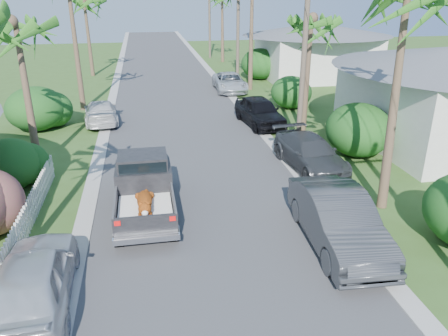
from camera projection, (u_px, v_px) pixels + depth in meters
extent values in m
cube|color=#38383A|center=(172.00, 95.00, 32.37)|extent=(8.00, 100.00, 0.02)
cube|color=#A5A39E|center=(113.00, 98.00, 31.65)|extent=(0.60, 100.00, 0.06)
cube|color=#A5A39E|center=(229.00, 93.00, 33.08)|extent=(0.60, 100.00, 0.06)
cylinder|color=black|center=(119.00, 235.00, 13.45)|extent=(0.28, 0.76, 0.76)
cylinder|color=black|center=(174.00, 230.00, 13.73)|extent=(0.28, 0.76, 0.76)
cylinder|color=black|center=(122.00, 190.00, 16.40)|extent=(0.28, 0.76, 0.76)
cylinder|color=black|center=(168.00, 187.00, 16.68)|extent=(0.28, 0.76, 0.76)
cube|color=slate|center=(146.00, 216.00, 14.09)|extent=(1.90, 2.40, 0.24)
cube|color=slate|center=(115.00, 208.00, 13.79)|extent=(0.06, 2.40, 0.55)
cube|color=slate|center=(174.00, 203.00, 14.10)|extent=(0.06, 2.40, 0.55)
cube|color=black|center=(146.00, 224.00, 12.89)|extent=(1.92, 0.08, 0.52)
cube|color=silver|center=(147.00, 239.00, 12.91)|extent=(1.98, 0.18, 0.18)
cube|color=red|center=(117.00, 223.00, 12.66)|extent=(0.18, 0.05, 0.14)
cube|color=red|center=(173.00, 219.00, 12.93)|extent=(0.18, 0.05, 0.14)
cube|color=black|center=(144.00, 180.00, 15.60)|extent=(1.94, 1.65, 1.10)
cube|color=black|center=(143.00, 161.00, 15.32)|extent=(1.70, 1.35, 0.55)
cube|color=black|center=(143.00, 169.00, 14.73)|extent=(1.60, 0.05, 0.45)
cube|color=black|center=(144.00, 171.00, 16.80)|extent=(1.94, 1.20, 0.80)
cube|color=white|center=(145.00, 210.00, 14.01)|extent=(1.70, 2.10, 0.16)
ellipsoid|color=#DC5912|center=(145.00, 200.00, 13.99)|extent=(0.48, 1.25, 0.43)
sphere|color=#DC5912|center=(145.00, 209.00, 13.28)|extent=(0.40, 0.40, 0.40)
ellipsoid|color=white|center=(145.00, 203.00, 14.03)|extent=(0.32, 0.86, 0.18)
imported|color=#323438|center=(338.00, 220.00, 13.34)|extent=(2.04, 5.23, 1.70)
imported|color=#333538|center=(310.00, 153.00, 19.13)|extent=(2.47, 5.00, 1.40)
imported|color=black|center=(260.00, 112.00, 25.20)|extent=(2.41, 4.85, 1.59)
imported|color=silver|center=(230.00, 82.00, 33.51)|extent=(2.36, 4.91, 1.35)
imported|color=silver|center=(33.00, 280.00, 10.73)|extent=(2.05, 4.68, 1.57)
imported|color=silver|center=(101.00, 112.00, 25.64)|extent=(2.28, 4.65, 1.30)
cone|color=brown|center=(28.00, 99.00, 18.25)|extent=(0.36, 0.61, 6.21)
cone|color=brown|center=(76.00, 47.00, 27.12)|extent=(0.36, 0.36, 8.00)
cone|color=brown|center=(89.00, 39.00, 38.23)|extent=(0.36, 0.75, 6.51)
cone|color=brown|center=(394.00, 105.00, 14.73)|extent=(0.36, 0.73, 7.51)
cone|color=brown|center=(307.00, 77.00, 23.24)|extent=(0.36, 0.54, 6.01)
cone|color=brown|center=(251.00, 35.00, 32.74)|extent=(0.36, 0.36, 8.20)
cone|color=brown|center=(222.00, 29.00, 45.78)|extent=(0.36, 0.63, 6.81)
ellipsoid|color=#164D1D|center=(9.00, 164.00, 17.14)|extent=(2.40, 2.64, 2.00)
ellipsoid|color=#164D1D|center=(36.00, 109.00, 24.23)|extent=(3.20, 3.52, 2.40)
ellipsoid|color=#164D1D|center=(358.00, 130.00, 20.48)|extent=(3.00, 3.30, 2.50)
ellipsoid|color=#164D1D|center=(291.00, 92.00, 28.68)|extent=(2.60, 2.86, 2.10)
ellipsoid|color=#164D1D|center=(260.00, 64.00, 37.75)|extent=(3.20, 3.52, 2.60)
cube|color=white|center=(22.00, 230.00, 13.48)|extent=(0.10, 11.00, 1.00)
cube|color=silver|center=(447.00, 106.00, 22.00)|extent=(8.00, 9.00, 3.80)
cube|color=silver|center=(315.00, 56.00, 38.39)|extent=(9.00, 8.00, 3.60)
cone|color=#595B60|center=(317.00, 29.00, 37.51)|extent=(6.48, 6.48, 1.00)
cylinder|color=brown|center=(304.00, 54.00, 20.68)|extent=(0.26, 0.26, 9.00)
cylinder|color=brown|center=(238.00, 28.00, 34.31)|extent=(0.26, 0.26, 9.00)
cylinder|color=brown|center=(210.00, 16.00, 47.93)|extent=(0.26, 0.26, 9.00)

